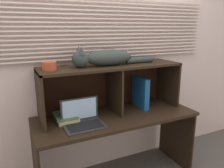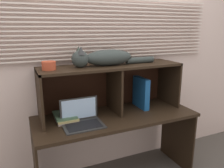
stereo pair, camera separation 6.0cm
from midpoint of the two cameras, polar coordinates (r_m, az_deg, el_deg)
The scene contains 8 objects.
back_panel_with_blinds at distance 2.28m, azimuth -1.68°, elevation 8.00°, with size 4.40×0.08×2.50m.
desk at distance 2.17m, azimuth 1.84°, elevation -11.15°, with size 1.53×0.59×0.70m.
hutch_shelf_unit at distance 2.13m, azimuth 0.49°, elevation 1.34°, with size 1.36×0.38×0.47m.
cat at distance 2.03m, azimuth -1.10°, elevation 6.80°, with size 0.83×0.17×0.18m.
laptop at distance 1.93m, azimuth -6.89°, elevation -9.07°, with size 0.34×0.25×0.21m.
binder_upright at distance 2.29m, azimuth 8.22°, elevation -2.23°, with size 0.05×0.25×0.31m, color #185091.
book_stack at distance 2.05m, azimuth -11.08°, elevation -8.31°, with size 0.19×0.26×0.05m.
small_basket at distance 1.90m, azimuth -15.10°, elevation 4.61°, with size 0.11×0.11×0.07m, color #B34329.
Camera 2 is at (-0.82, -1.56, 1.51)m, focal length 35.44 mm.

